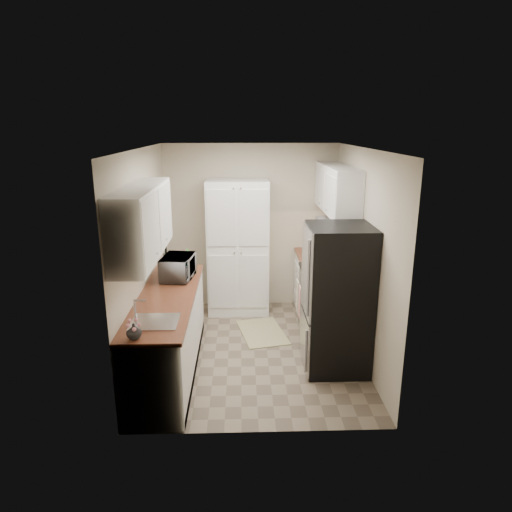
{
  "coord_description": "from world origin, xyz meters",
  "views": [
    {
      "loc": [
        -0.15,
        -5.22,
        2.76
      ],
      "look_at": [
        0.03,
        0.15,
        1.2
      ],
      "focal_mm": 32.0,
      "sensor_mm": 36.0,
      "label": 1
    }
  ],
  "objects_px": {
    "electric_range": "(326,303)",
    "toaster_oven": "(325,246)",
    "wine_bottle": "(166,261)",
    "pantry_cabinet": "(238,248)",
    "refrigerator": "(337,299)",
    "microwave": "(178,267)"
  },
  "relations": [
    {
      "from": "pantry_cabinet",
      "to": "refrigerator",
      "type": "relative_size",
      "value": 1.18
    },
    {
      "from": "electric_range",
      "to": "refrigerator",
      "type": "distance_m",
      "value": 0.88
    },
    {
      "from": "electric_range",
      "to": "wine_bottle",
      "type": "height_order",
      "value": "wine_bottle"
    },
    {
      "from": "wine_bottle",
      "to": "pantry_cabinet",
      "type": "bearing_deg",
      "value": 44.24
    },
    {
      "from": "pantry_cabinet",
      "to": "wine_bottle",
      "type": "xyz_separation_m",
      "value": [
        -0.92,
        -0.89,
        0.07
      ]
    },
    {
      "from": "pantry_cabinet",
      "to": "toaster_oven",
      "type": "height_order",
      "value": "pantry_cabinet"
    },
    {
      "from": "pantry_cabinet",
      "to": "refrigerator",
      "type": "height_order",
      "value": "pantry_cabinet"
    },
    {
      "from": "electric_range",
      "to": "toaster_oven",
      "type": "xyz_separation_m",
      "value": [
        0.12,
        0.9,
        0.55
      ]
    },
    {
      "from": "pantry_cabinet",
      "to": "electric_range",
      "type": "distance_m",
      "value": 1.58
    },
    {
      "from": "microwave",
      "to": "toaster_oven",
      "type": "distance_m",
      "value": 2.32
    },
    {
      "from": "electric_range",
      "to": "wine_bottle",
      "type": "bearing_deg",
      "value": 179.07
    },
    {
      "from": "electric_range",
      "to": "microwave",
      "type": "bearing_deg",
      "value": -173.36
    },
    {
      "from": "electric_range",
      "to": "refrigerator",
      "type": "xyz_separation_m",
      "value": [
        -0.03,
        -0.8,
        0.37
      ]
    },
    {
      "from": "toaster_oven",
      "to": "pantry_cabinet",
      "type": "bearing_deg",
      "value": -162.22
    },
    {
      "from": "pantry_cabinet",
      "to": "refrigerator",
      "type": "xyz_separation_m",
      "value": [
        1.14,
        -1.73,
        -0.15
      ]
    },
    {
      "from": "wine_bottle",
      "to": "toaster_oven",
      "type": "distance_m",
      "value": 2.37
    },
    {
      "from": "electric_range",
      "to": "wine_bottle",
      "type": "relative_size",
      "value": 3.7
    },
    {
      "from": "pantry_cabinet",
      "to": "toaster_oven",
      "type": "relative_size",
      "value": 5.55
    },
    {
      "from": "microwave",
      "to": "wine_bottle",
      "type": "distance_m",
      "value": 0.31
    },
    {
      "from": "microwave",
      "to": "toaster_oven",
      "type": "height_order",
      "value": "microwave"
    },
    {
      "from": "wine_bottle",
      "to": "electric_range",
      "type": "bearing_deg",
      "value": -0.93
    },
    {
      "from": "wine_bottle",
      "to": "toaster_oven",
      "type": "bearing_deg",
      "value": 21.5
    }
  ]
}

